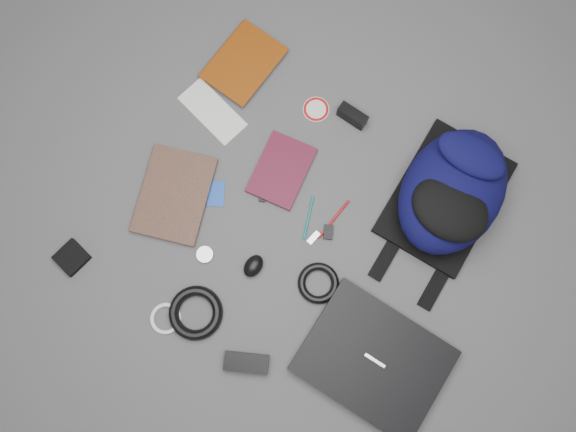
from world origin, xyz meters
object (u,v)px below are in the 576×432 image
at_px(backpack, 453,191).
at_px(compact_camera, 352,116).
at_px(comic_book, 142,187).
at_px(laptop, 374,360).
at_px(textbook_red, 221,47).
at_px(pouch, 72,258).
at_px(dvd_case, 282,170).
at_px(mouse, 253,266).
at_px(power_brick, 246,363).

height_order(backpack, compact_camera, backpack).
relative_size(backpack, comic_book, 1.59).
xyz_separation_m(laptop, compact_camera, (-0.38, 0.65, 0.01)).
bearing_deg(textbook_red, pouch, -86.11).
bearing_deg(compact_camera, laptop, -51.53).
distance_m(textbook_red, compact_camera, 0.49).
bearing_deg(compact_camera, backpack, -7.77).
height_order(backpack, pouch, backpack).
distance_m(textbook_red, comic_book, 0.53).
distance_m(backpack, pouch, 1.17).
bearing_deg(comic_book, laptop, -22.86).
bearing_deg(comic_book, pouch, -119.30).
xyz_separation_m(dvd_case, mouse, (0.06, -0.31, 0.01)).
bearing_deg(laptop, pouch, -165.85).
distance_m(laptop, compact_camera, 0.76).
bearing_deg(compact_camera, pouch, -117.69).
bearing_deg(comic_book, power_brick, -44.23).
bearing_deg(dvd_case, laptop, -40.57).
relative_size(dvd_case, pouch, 2.58).
bearing_deg(dvd_case, backpack, 14.44).
relative_size(backpack, compact_camera, 4.71).
distance_m(backpack, textbook_red, 0.87).
bearing_deg(pouch, textbook_red, 84.21).
height_order(textbook_red, comic_book, textbook_red).
bearing_deg(mouse, laptop, -4.48).
relative_size(backpack, power_brick, 3.50).
distance_m(backpack, laptop, 0.55).
distance_m(comic_book, dvd_case, 0.44).
xyz_separation_m(backpack, laptop, (0.01, -0.55, -0.08)).
bearing_deg(power_brick, backpack, 45.16).
bearing_deg(textbook_red, compact_camera, 6.79).
bearing_deg(mouse, backpack, 53.18).
distance_m(dvd_case, pouch, 0.70).
height_order(power_brick, pouch, power_brick).
xyz_separation_m(laptop, mouse, (-0.44, 0.09, -0.00)).
xyz_separation_m(compact_camera, power_brick, (0.05, -0.83, -0.01)).
height_order(laptop, dvd_case, laptop).
relative_size(laptop, power_brick, 3.09).
bearing_deg(textbook_red, dvd_case, -27.91).
relative_size(power_brick, pouch, 1.55).
relative_size(textbook_red, comic_book, 0.87).
bearing_deg(mouse, pouch, -149.49).
relative_size(comic_book, mouse, 3.91).
xyz_separation_m(backpack, comic_book, (-0.86, -0.40, -0.08)).
bearing_deg(backpack, power_brick, -109.62).
bearing_deg(dvd_case, power_brick, -75.63).
bearing_deg(mouse, textbook_red, 132.37).
bearing_deg(mouse, compact_camera, 90.26).
xyz_separation_m(power_brick, pouch, (-0.62, 0.04, -0.01)).
bearing_deg(pouch, backpack, 36.03).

